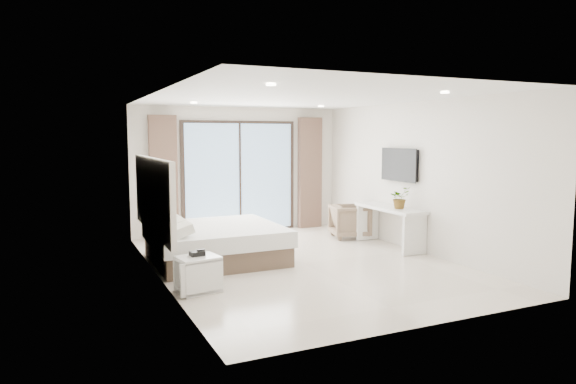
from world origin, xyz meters
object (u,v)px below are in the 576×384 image
nightstand (198,274)px  armchair (350,220)px  bed (215,243)px  console_desk (390,217)px

nightstand → armchair: bearing=21.8°
bed → console_desk: size_ratio=1.28×
console_desk → bed: bearing=174.3°
armchair → bed: bearing=118.7°
console_desk → armchair: size_ratio=2.19×
bed → armchair: (3.11, 0.77, 0.07)m
bed → armchair: size_ratio=2.80×
nightstand → console_desk: 4.20m
bed → armchair: 3.20m
bed → armchair: armchair is taller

